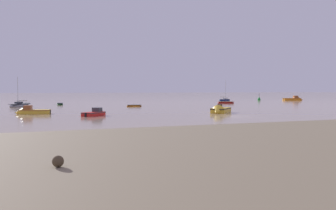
% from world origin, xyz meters
% --- Properties ---
extents(ground_plane, '(800.00, 800.00, 0.00)m').
position_xyz_m(ground_plane, '(0.00, 0.00, 0.00)').
color(ground_plane, tan).
extents(tidal_rock_left, '(0.49, 0.49, 0.49)m').
position_xyz_m(tidal_rock_left, '(-24.40, -24.95, 0.37)').
color(tidal_rock_left, '#493A28').
rests_on(tidal_rock_left, mudflat_shore).
extents(motorboat_moored_0, '(6.42, 4.40, 2.32)m').
position_xyz_m(motorboat_moored_0, '(58.26, 54.58, 0.35)').
color(motorboat_moored_0, orange).
rests_on(motorboat_moored_0, ground).
extents(sailboat_moored_0, '(4.96, 5.36, 6.26)m').
position_xyz_m(sailboat_moored_0, '(-23.37, 40.41, 0.27)').
color(sailboat_moored_0, gray).
rests_on(sailboat_moored_0, ground).
extents(rowboat_moored_0, '(3.23, 1.69, 0.49)m').
position_xyz_m(rowboat_moored_0, '(-2.02, 32.83, 0.13)').
color(rowboat_moored_0, orange).
rests_on(rowboat_moored_0, ground).
extents(motorboat_moored_2, '(3.95, 3.86, 1.56)m').
position_xyz_m(motorboat_moored_2, '(-15.22, 8.53, 0.24)').
color(motorboat_moored_2, red).
rests_on(motorboat_moored_2, ground).
extents(motorboat_moored_3, '(5.04, 2.87, 1.81)m').
position_xyz_m(motorboat_moored_3, '(-23.02, 15.65, 0.27)').
color(motorboat_moored_3, gold).
rests_on(motorboat_moored_3, ground).
extents(rowboat_moored_1, '(2.03, 4.13, 0.62)m').
position_xyz_m(rowboat_moored_1, '(-21.84, 51.52, 0.17)').
color(rowboat_moored_1, gray).
rests_on(rowboat_moored_1, ground).
extents(rowboat_moored_2, '(4.36, 2.90, 0.65)m').
position_xyz_m(rowboat_moored_2, '(24.30, 40.52, 0.18)').
color(rowboat_moored_2, red).
rests_on(rowboat_moored_2, ground).
extents(motorboat_moored_4, '(5.43, 5.56, 1.98)m').
position_xyz_m(motorboat_moored_4, '(2.62, 7.16, 0.27)').
color(motorboat_moored_4, gold).
rests_on(motorboat_moored_4, ground).
extents(sailboat_moored_1, '(6.06, 4.46, 6.62)m').
position_xyz_m(sailboat_moored_1, '(35.28, 58.92, 0.29)').
color(sailboat_moored_1, navy).
rests_on(sailboat_moored_1, ground).
extents(rowboat_moored_3, '(1.82, 3.97, 0.60)m').
position_xyz_m(rowboat_moored_3, '(-14.53, 48.37, 0.16)').
color(rowboat_moored_3, '#23602D').
rests_on(rowboat_moored_3, ground).
extents(channel_buoy, '(0.90, 0.90, 2.30)m').
position_xyz_m(channel_buoy, '(49.60, 61.27, 0.46)').
color(channel_buoy, '#198C2D').
rests_on(channel_buoy, ground).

